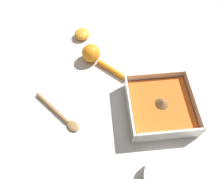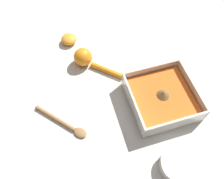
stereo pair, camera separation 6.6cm
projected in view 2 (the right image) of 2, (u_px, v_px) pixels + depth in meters
ground_plane at (164, 110)px, 0.66m from camera, size 4.00×4.00×0.00m
square_dish at (161, 98)px, 0.66m from camera, size 0.19×0.19×0.06m
spice_bowl at (177, 165)px, 0.56m from camera, size 0.09×0.09×0.03m
lemon_squeezer at (86, 59)px, 0.73m from camera, size 0.14×0.15×0.06m
lemon_half at (69, 39)px, 0.79m from camera, size 0.06×0.06×0.03m
wooden_spoon at (64, 124)px, 0.64m from camera, size 0.15×0.14×0.01m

